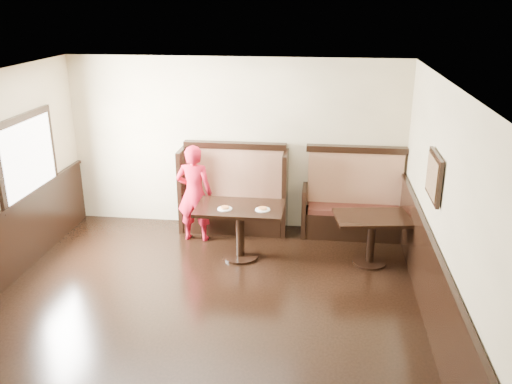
% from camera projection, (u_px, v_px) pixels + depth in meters
% --- Properties ---
extents(ground, '(7.00, 7.00, 0.00)m').
position_uv_depth(ground, '(187.00, 345.00, 6.05)').
color(ground, black).
rests_on(ground, ground).
extents(room_shell, '(7.00, 7.00, 7.00)m').
position_uv_depth(room_shell, '(165.00, 278.00, 6.12)').
color(room_shell, beige).
rests_on(room_shell, ground).
extents(booth_main, '(1.75, 0.72, 1.45)m').
position_uv_depth(booth_main, '(234.00, 199.00, 8.95)').
color(booth_main, black).
rests_on(booth_main, ground).
extents(booth_neighbor, '(1.65, 0.72, 1.45)m').
position_uv_depth(booth_neighbor, '(353.00, 206.00, 8.74)').
color(booth_neighbor, black).
rests_on(booth_neighbor, ground).
extents(table_main, '(1.27, 0.79, 0.81)m').
position_uv_depth(table_main, '(240.00, 219.00, 7.90)').
color(table_main, black).
rests_on(table_main, ground).
extents(table_neighbor, '(1.15, 0.84, 0.73)m').
position_uv_depth(table_neighbor, '(372.00, 228.00, 7.74)').
color(table_neighbor, black).
rests_on(table_neighbor, ground).
extents(child, '(0.57, 0.38, 1.56)m').
position_uv_depth(child, '(194.00, 193.00, 8.45)').
color(child, red).
rests_on(child, ground).
extents(pizza_plate_left, '(0.21, 0.21, 0.04)m').
position_uv_depth(pizza_plate_left, '(225.00, 208.00, 7.74)').
color(pizza_plate_left, white).
rests_on(pizza_plate_left, table_main).
extents(pizza_plate_right, '(0.21, 0.21, 0.04)m').
position_uv_depth(pizza_plate_right, '(263.00, 209.00, 7.71)').
color(pizza_plate_right, white).
rests_on(pizza_plate_right, table_main).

